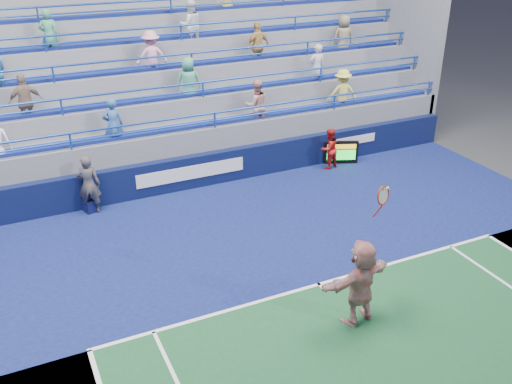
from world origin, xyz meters
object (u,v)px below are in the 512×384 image
serve_speed_board (341,152)px  tennis_player (361,282)px  judge_chair (91,204)px  line_judge (89,185)px  ball_girl (329,149)px

serve_speed_board → tennis_player: (-4.45, -7.61, 0.58)m
judge_chair → tennis_player: tennis_player is taller
line_judge → ball_girl: bearing=-164.3°
serve_speed_board → tennis_player: bearing=-120.3°
judge_chair → ball_girl: (8.17, -0.25, 0.50)m
serve_speed_board → judge_chair: 8.79m
ball_girl → serve_speed_board: bearing=-177.3°
serve_speed_board → tennis_player: tennis_player is taller
serve_speed_board → judge_chair: (-8.79, 0.09, -0.19)m
line_judge → serve_speed_board: bearing=-163.2°
serve_speed_board → line_judge: bearing=-180.0°
judge_chair → tennis_player: (4.34, -7.70, 0.77)m
judge_chair → tennis_player: size_ratio=0.22×
judge_chair → line_judge: size_ratio=0.39×
serve_speed_board → judge_chair: size_ratio=1.65×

